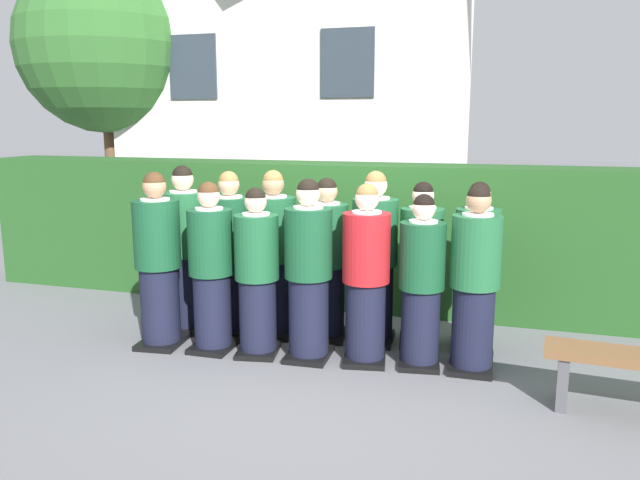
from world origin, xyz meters
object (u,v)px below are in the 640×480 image
Objects in this scene: student_front_row_1 at (211,271)px; student_front_row_5 at (421,286)px; student_rear_row_0 at (186,252)px; student_front_row_2 at (257,276)px; student_in_red_blazer at (366,279)px; student_rear_row_1 at (231,257)px; student_rear_row_6 at (476,270)px; student_front_row_0 at (158,264)px; student_front_row_3 at (308,274)px; student_rear_row_4 at (374,262)px; student_rear_row_2 at (274,258)px; student_rear_row_3 at (327,263)px; student_rear_row_5 at (421,268)px; student_front_row_6 at (475,284)px.

student_front_row_1 is 1.95m from student_front_row_5.
student_front_row_5 is 0.90× the size of student_rear_row_0.
student_front_row_2 is 0.97× the size of student_in_red_blazer.
student_front_row_1 is 1.46m from student_in_red_blazer.
student_rear_row_1 reaches higher than student_rear_row_6.
student_rear_row_0 is (-0.97, 0.45, 0.07)m from student_front_row_2.
student_front_row_0 is 0.54m from student_front_row_1.
student_front_row_5 is (2.47, 0.21, -0.07)m from student_front_row_0.
student_front_row_1 is at bearing -85.51° from student_rear_row_1.
student_front_row_2 is 1.49m from student_front_row_5.
student_in_red_blazer is 1.12m from student_rear_row_6.
student_front_row_3 is at bearing 3.10° from student_front_row_1.
student_rear_row_1 is (-0.04, 0.53, 0.03)m from student_front_row_1.
student_front_row_2 is at bearing -24.76° from student_rear_row_0.
student_rear_row_0 is 1.07× the size of student_rear_row_6.
student_front_row_0 is 1.00× the size of student_rear_row_4.
student_rear_row_0 reaches higher than student_rear_row_2.
student_front_row_2 is 0.98× the size of student_rear_row_6.
student_rear_row_3 is (0.95, 0.61, 0.00)m from student_front_row_1.
student_front_row_3 is 0.56m from student_rear_row_3.
student_rear_row_6 is at bearing 15.28° from student_front_row_0.
student_front_row_3 reaches higher than student_in_red_blazer.
student_rear_row_4 is at bearing -173.67° from student_rear_row_6.
student_rear_row_0 is at bearing 169.90° from student_in_red_blazer.
student_rear_row_1 is 1.04× the size of student_rear_row_6.
student_front_row_1 is at bearing -126.55° from student_rear_row_2.
student_in_red_blazer reaches higher than student_rear_row_5.
student_front_row_1 is at bearing -42.00° from student_rear_row_0.
student_rear_row_5 is (1.90, 0.18, -0.03)m from student_rear_row_1.
student_front_row_5 is 0.96× the size of student_rear_row_6.
student_rear_row_4 is at bearing 24.59° from student_front_row_1.
student_front_row_6 is (0.45, 0.03, 0.04)m from student_front_row_5.
student_rear_row_3 is 0.96× the size of student_rear_row_4.
student_front_row_3 is at bearing 3.82° from student_front_row_2.
student_front_row_0 is 0.99m from student_front_row_2.
student_front_row_3 is at bearing -25.83° from student_rear_row_1.
student_front_row_6 is 0.95× the size of student_rear_row_0.
student_rear_row_6 reaches higher than student_rear_row_5.
student_rear_row_1 is 1.04× the size of student_rear_row_5.
student_front_row_6 is (2.92, 0.23, -0.03)m from student_front_row_0.
student_front_row_6 reaches higher than student_rear_row_3.
student_rear_row_4 reaches higher than student_rear_row_6.
student_rear_row_5 is at bearing 5.69° from student_rear_row_3.
student_rear_row_6 is (0.43, 0.59, 0.03)m from student_front_row_5.
student_front_row_0 is 3.02m from student_rear_row_6.
student_rear_row_6 is at bearing 6.33° from student_rear_row_4.
student_rear_row_0 reaches higher than student_front_row_6.
student_rear_row_3 is at bearing -174.24° from student_rear_row_6.
student_front_row_1 is 0.98× the size of student_front_row_6.
student_front_row_6 reaches higher than student_in_red_blazer.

